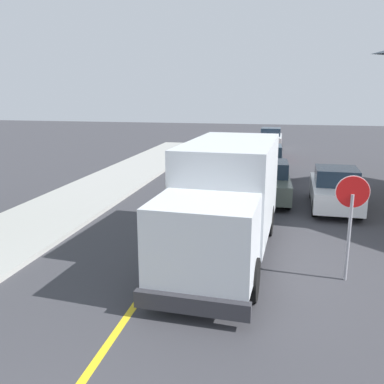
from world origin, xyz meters
The scene contains 8 objects.
centre_line_yellow centered at (0.00, 10.00, 0.00)m, with size 0.16×56.00×0.01m, color gold.
box_truck centered at (1.55, 8.93, 1.77)m, with size 2.74×7.29×3.20m.
parked_car_near centered at (2.55, 15.58, 0.79)m, with size 1.95×4.46×1.67m.
parked_car_mid centered at (2.26, 21.12, 0.79)m, with size 1.97×4.47×1.67m.
parked_car_far centered at (1.71, 27.20, 0.79)m, with size 1.84×4.42×1.67m.
parked_car_furthest centered at (2.16, 33.13, 0.79)m, with size 1.84×4.42×1.67m.
parked_van_across centered at (5.20, 14.69, 0.79)m, with size 1.94×4.45×1.67m.
stop_sign centered at (4.70, 7.89, 1.86)m, with size 0.80×0.10×2.65m.
Camera 1 is at (2.95, -2.26, 4.56)m, focal length 38.72 mm.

